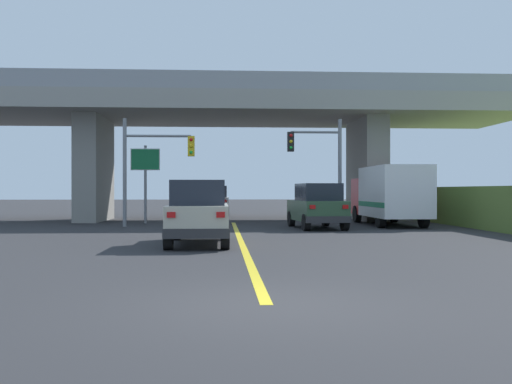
{
  "coord_description": "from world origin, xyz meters",
  "views": [
    {
      "loc": [
        -0.69,
        -8.81,
        1.71
      ],
      "look_at": [
        1.06,
        20.24,
        1.64
      ],
      "focal_mm": 41.78,
      "sensor_mm": 36.0,
      "label": 1
    }
  ],
  "objects_px": {
    "box_truck": "(390,194)",
    "traffic_signal_farside": "(150,159)",
    "suv_crossing": "(317,206)",
    "sedan_oncoming": "(214,201)",
    "suv_lead": "(199,213)",
    "highway_sign": "(145,167)",
    "traffic_signal_nearside": "(322,158)"
  },
  "relations": [
    {
      "from": "box_truck",
      "to": "traffic_signal_farside",
      "type": "xyz_separation_m",
      "value": [
        -11.63,
        -0.24,
        1.67
      ]
    },
    {
      "from": "suv_crossing",
      "to": "sedan_oncoming",
      "type": "relative_size",
      "value": 0.97
    },
    {
      "from": "suv_lead",
      "to": "sedan_oncoming",
      "type": "relative_size",
      "value": 0.99
    },
    {
      "from": "suv_crossing",
      "to": "highway_sign",
      "type": "relative_size",
      "value": 1.11
    },
    {
      "from": "suv_lead",
      "to": "box_truck",
      "type": "height_order",
      "value": "box_truck"
    },
    {
      "from": "suv_lead",
      "to": "traffic_signal_farside",
      "type": "distance_m",
      "value": 10.26
    },
    {
      "from": "traffic_signal_farside",
      "to": "box_truck",
      "type": "bearing_deg",
      "value": 1.19
    },
    {
      "from": "box_truck",
      "to": "traffic_signal_nearside",
      "type": "bearing_deg",
      "value": 173.76
    },
    {
      "from": "box_truck",
      "to": "traffic_signal_nearside",
      "type": "xyz_separation_m",
      "value": [
        -3.31,
        0.36,
        1.78
      ]
    },
    {
      "from": "sedan_oncoming",
      "to": "traffic_signal_farside",
      "type": "distance_m",
      "value": 12.7
    },
    {
      "from": "sedan_oncoming",
      "to": "highway_sign",
      "type": "relative_size",
      "value": 1.15
    },
    {
      "from": "sedan_oncoming",
      "to": "highway_sign",
      "type": "bearing_deg",
      "value": -109.83
    },
    {
      "from": "suv_lead",
      "to": "highway_sign",
      "type": "relative_size",
      "value": 1.13
    },
    {
      "from": "suv_lead",
      "to": "suv_crossing",
      "type": "distance_m",
      "value": 9.17
    },
    {
      "from": "suv_crossing",
      "to": "traffic_signal_nearside",
      "type": "height_order",
      "value": "traffic_signal_nearside"
    },
    {
      "from": "sedan_oncoming",
      "to": "box_truck",
      "type": "bearing_deg",
      "value": -53.77
    },
    {
      "from": "box_truck",
      "to": "sedan_oncoming",
      "type": "bearing_deg",
      "value": 126.23
    },
    {
      "from": "box_truck",
      "to": "sedan_oncoming",
      "type": "xyz_separation_m",
      "value": [
        -8.74,
        11.93,
        -0.51
      ]
    },
    {
      "from": "traffic_signal_farside",
      "to": "highway_sign",
      "type": "distance_m",
      "value": 2.71
    },
    {
      "from": "box_truck",
      "to": "highway_sign",
      "type": "relative_size",
      "value": 1.72
    },
    {
      "from": "highway_sign",
      "to": "traffic_signal_nearside",
      "type": "bearing_deg",
      "value": -12.92
    },
    {
      "from": "suv_lead",
      "to": "traffic_signal_nearside",
      "type": "distance_m",
      "value": 11.96
    },
    {
      "from": "suv_lead",
      "to": "box_truck",
      "type": "distance_m",
      "value": 13.38
    },
    {
      "from": "suv_crossing",
      "to": "traffic_signal_farside",
      "type": "xyz_separation_m",
      "value": [
        -7.67,
        1.99,
        2.19
      ]
    },
    {
      "from": "suv_lead",
      "to": "suv_crossing",
      "type": "relative_size",
      "value": 1.02
    },
    {
      "from": "suv_lead",
      "to": "traffic_signal_farside",
      "type": "height_order",
      "value": "traffic_signal_farside"
    },
    {
      "from": "suv_crossing",
      "to": "box_truck",
      "type": "distance_m",
      "value": 4.58
    },
    {
      "from": "box_truck",
      "to": "traffic_signal_nearside",
      "type": "height_order",
      "value": "traffic_signal_nearside"
    },
    {
      "from": "sedan_oncoming",
      "to": "suv_lead",
      "type": "bearing_deg",
      "value": -90.61
    },
    {
      "from": "suv_lead",
      "to": "sedan_oncoming",
      "type": "xyz_separation_m",
      "value": [
        0.23,
        21.84,
        0.0
      ]
    },
    {
      "from": "suv_crossing",
      "to": "box_truck",
      "type": "xyz_separation_m",
      "value": [
        3.96,
        2.24,
        0.52
      ]
    },
    {
      "from": "traffic_signal_nearside",
      "to": "sedan_oncoming",
      "type": "bearing_deg",
      "value": 115.17
    }
  ]
}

